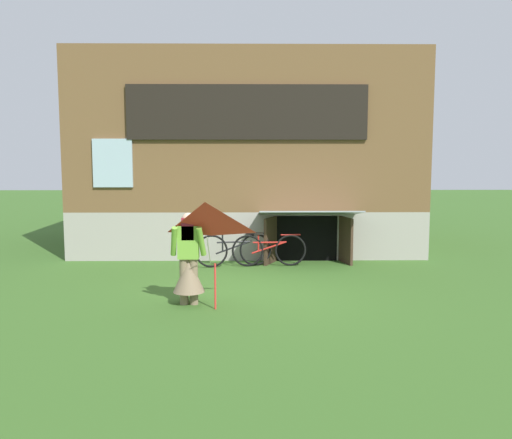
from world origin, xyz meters
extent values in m
plane|color=#386023|center=(0.00, 0.00, 0.00)|extent=(60.00, 60.00, 0.00)
cube|color=#9E998E|center=(0.00, 5.49, 0.57)|extent=(8.48, 4.99, 1.13)
cube|color=brown|center=(0.00, 5.49, 3.03)|extent=(8.48, 4.99, 3.79)
cube|color=black|center=(0.00, 2.96, 3.41)|extent=(5.45, 0.08, 1.23)
cube|color=#9EB7C6|center=(0.00, 2.98, 3.41)|extent=(5.29, 0.04, 1.11)
cube|color=#9EB7C6|center=(-3.06, 2.97, 2.27)|extent=(0.90, 0.06, 1.10)
cube|color=black|center=(1.38, 2.98, 0.53)|extent=(1.40, 0.03, 1.05)
cube|color=#3D2B1E|center=(0.53, 2.70, 0.53)|extent=(0.34, 0.66, 1.05)
cube|color=#3D2B1E|center=(2.23, 2.70, 0.53)|extent=(0.23, 0.69, 1.05)
cube|color=gray|center=(1.38, 2.45, 1.18)|extent=(2.25, 1.09, 0.18)
cylinder|color=#7F6B51|center=(-1.03, -0.81, 0.38)|extent=(0.14, 0.14, 0.77)
cylinder|color=#7F6B51|center=(-0.87, -0.81, 0.38)|extent=(0.14, 0.14, 0.77)
cone|color=#7F6B51|center=(-0.95, -0.81, 0.50)|extent=(0.52, 0.52, 0.57)
cube|color=#72AD38|center=(-0.95, -0.81, 1.04)|extent=(0.34, 0.20, 0.54)
cylinder|color=#72AD38|center=(-1.17, -0.91, 1.06)|extent=(0.16, 0.31, 0.50)
cylinder|color=#72AD38|center=(-0.73, -0.91, 1.06)|extent=(0.16, 0.31, 0.50)
cube|color=maroon|center=(-0.95, -0.87, 1.26)|extent=(0.20, 0.08, 0.36)
sphere|color=#D8AD8E|center=(-0.95, -0.81, 1.41)|extent=(0.21, 0.21, 0.21)
pyramid|color=red|center=(-0.63, -1.43, 1.27)|extent=(1.09, 0.87, 0.63)
cylinder|color=beige|center=(-0.60, -1.06, 0.94)|extent=(0.01, 0.72, 0.54)
cylinder|color=red|center=(-0.50, -1.11, 0.37)|extent=(0.03, 0.03, 0.74)
torus|color=black|center=(0.96, 2.38, 0.35)|extent=(0.70, 0.09, 0.70)
torus|color=black|center=(0.01, 2.32, 0.35)|extent=(0.70, 0.09, 0.70)
cylinder|color=red|center=(0.48, 2.35, 0.53)|extent=(0.72, 0.08, 0.04)
cylinder|color=red|center=(0.48, 2.35, 0.42)|extent=(0.78, 0.09, 0.28)
cylinder|color=red|center=(0.24, 2.34, 0.53)|extent=(0.04, 0.04, 0.39)
cube|color=black|center=(0.24, 2.34, 0.73)|extent=(0.20, 0.08, 0.05)
cylinder|color=red|center=(0.96, 2.38, 0.70)|extent=(0.44, 0.06, 0.03)
torus|color=black|center=(0.18, 2.41, 0.36)|extent=(0.72, 0.18, 0.72)
torus|color=black|center=(-0.78, 2.22, 0.36)|extent=(0.72, 0.18, 0.72)
cylinder|color=black|center=(-0.30, 2.31, 0.55)|extent=(0.73, 0.18, 0.04)
cylinder|color=black|center=(-0.30, 2.31, 0.43)|extent=(0.80, 0.19, 0.29)
cylinder|color=black|center=(-0.54, 2.26, 0.55)|extent=(0.04, 0.04, 0.41)
cube|color=black|center=(-0.54, 2.26, 0.75)|extent=(0.20, 0.08, 0.05)
cylinder|color=black|center=(0.18, 2.41, 0.72)|extent=(0.44, 0.11, 0.03)
camera|label=1|loc=(0.03, -9.72, 2.43)|focal=38.88mm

